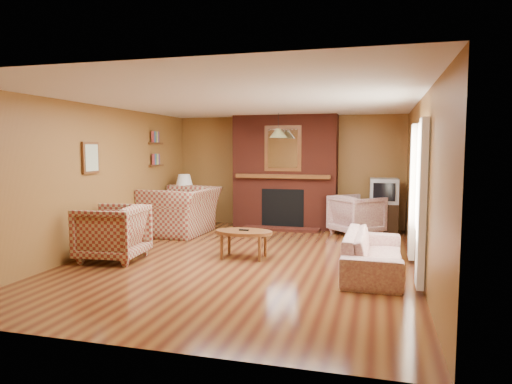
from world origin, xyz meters
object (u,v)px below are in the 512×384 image
(plaid_armchair, at_px, (112,233))
(table_lamp, at_px, (184,187))
(floral_armchair, at_px, (357,215))
(tv_stand, at_px, (383,218))
(plaid_loveseat, at_px, (181,211))
(coffee_table, at_px, (244,234))
(floral_sofa, at_px, (373,253))
(side_table, at_px, (185,215))
(fireplace, at_px, (285,173))
(crt_tv, at_px, (384,191))

(plaid_armchair, xyz_separation_m, table_lamp, (-0.15, 3.01, 0.46))
(floral_armchair, distance_m, tv_stand, 0.58)
(plaid_loveseat, bearing_deg, coffee_table, 50.34)
(coffee_table, bearing_deg, table_lamp, 130.89)
(plaid_loveseat, relative_size, plaid_armchair, 1.54)
(plaid_armchair, relative_size, floral_sofa, 0.48)
(floral_sofa, xyz_separation_m, side_table, (-4.00, 2.72, -0.01))
(fireplace, distance_m, coffee_table, 3.01)
(plaid_loveseat, height_order, tv_stand, plaid_loveseat)
(floral_armchair, bearing_deg, table_lamp, 47.53)
(floral_armchair, height_order, tv_stand, floral_armchair)
(side_table, bearing_deg, tv_stand, 4.82)
(floral_sofa, bearing_deg, tv_stand, -2.02)
(table_lamp, bearing_deg, plaid_armchair, -87.15)
(plaid_armchair, bearing_deg, side_table, 177.60)
(side_table, bearing_deg, floral_sofa, -34.20)
(plaid_loveseat, distance_m, crt_tv, 4.07)
(plaid_loveseat, relative_size, coffee_table, 1.58)
(crt_tv, bearing_deg, tv_stand, 90.00)
(coffee_table, xyz_separation_m, tv_stand, (2.10, 2.71, -0.07))
(fireplace, height_order, tv_stand, fireplace)
(table_lamp, bearing_deg, plaid_loveseat, -71.24)
(plaid_armchair, bearing_deg, table_lamp, 177.60)
(fireplace, height_order, plaid_loveseat, fireplace)
(plaid_armchair, xyz_separation_m, coffee_table, (1.90, 0.65, -0.04))
(tv_stand, bearing_deg, fireplace, 174.92)
(plaid_loveseat, relative_size, side_table, 2.64)
(fireplace, xyz_separation_m, coffee_table, (-0.05, -2.90, -0.81))
(floral_sofa, bearing_deg, table_lamp, 56.58)
(floral_sofa, relative_size, table_lamp, 3.14)
(plaid_loveseat, distance_m, coffee_table, 2.43)
(floral_sofa, distance_m, crt_tv, 3.12)
(fireplace, distance_m, side_table, 2.35)
(fireplace, distance_m, plaid_armchair, 4.12)
(floral_sofa, relative_size, floral_armchair, 2.22)
(fireplace, relative_size, side_table, 4.47)
(plaid_armchair, relative_size, table_lamp, 1.52)
(coffee_table, height_order, side_table, side_table)
(plaid_armchair, xyz_separation_m, tv_stand, (4.00, 3.36, -0.12))
(fireplace, distance_m, plaid_loveseat, 2.36)
(floral_armchair, xyz_separation_m, coffee_table, (-1.59, -2.44, -0.02))
(fireplace, height_order, floral_armchair, fireplace)
(floral_armchair, bearing_deg, tv_stand, -105.91)
(plaid_loveseat, bearing_deg, fireplace, 127.00)
(coffee_table, relative_size, tv_stand, 1.47)
(plaid_armchair, distance_m, coffee_table, 2.00)
(tv_stand, bearing_deg, plaid_armchair, -139.89)
(floral_armchair, relative_size, crt_tv, 1.55)
(coffee_table, bearing_deg, floral_sofa, -10.31)
(coffee_table, height_order, table_lamp, table_lamp)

